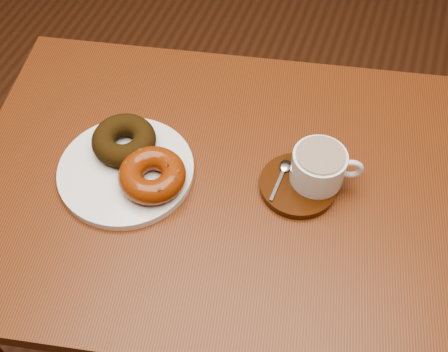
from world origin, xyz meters
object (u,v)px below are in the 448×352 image
(cafe_table, at_px, (215,219))
(coffee_cup, at_px, (319,167))
(donut_plate, at_px, (126,171))
(saucer, at_px, (298,185))

(cafe_table, xyz_separation_m, coffee_cup, (0.18, 0.05, 0.18))
(cafe_table, relative_size, donut_plate, 4.08)
(cafe_table, bearing_deg, donut_plate, -177.20)
(cafe_table, relative_size, saucer, 7.32)
(cafe_table, xyz_separation_m, saucer, (0.15, 0.03, 0.14))
(saucer, relative_size, coffee_cup, 1.10)
(cafe_table, distance_m, donut_plate, 0.21)
(donut_plate, distance_m, coffee_cup, 0.34)
(cafe_table, distance_m, coffee_cup, 0.26)
(cafe_table, relative_size, coffee_cup, 8.07)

